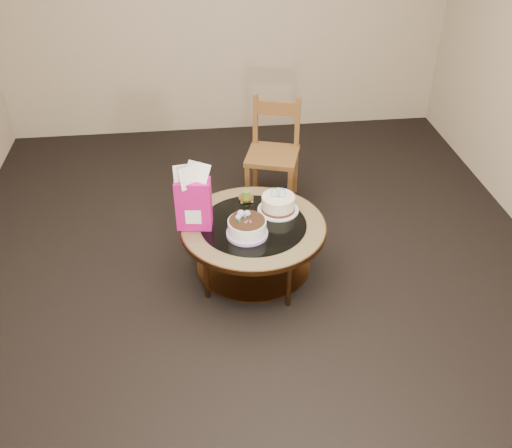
{
  "coord_description": "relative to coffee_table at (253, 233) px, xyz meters",
  "views": [
    {
      "loc": [
        -0.36,
        -3.2,
        2.73
      ],
      "look_at": [
        0.02,
        0.02,
        0.44
      ],
      "focal_mm": 40.0,
      "sensor_mm": 36.0,
      "label": 1
    }
  ],
  "objects": [
    {
      "name": "ground",
      "position": [
        -0.0,
        0.0,
        -0.38
      ],
      "size": [
        5.0,
        5.0,
        0.0
      ],
      "primitive_type": "plane",
      "color": "black",
      "rests_on": "ground"
    },
    {
      "name": "room_walls",
      "position": [
        -0.0,
        0.0,
        1.16
      ],
      "size": [
        4.52,
        5.02,
        2.61
      ],
      "color": "tan",
      "rests_on": "ground"
    },
    {
      "name": "coffee_table",
      "position": [
        0.0,
        0.0,
        0.0
      ],
      "size": [
        1.02,
        1.02,
        0.46
      ],
      "color": "brown",
      "rests_on": "ground"
    },
    {
      "name": "decorated_cake",
      "position": [
        -0.06,
        -0.12,
        0.13
      ],
      "size": [
        0.28,
        0.28,
        0.16
      ],
      "rotation": [
        0.0,
        0.0,
        -0.42
      ],
      "color": "#BB9DDE",
      "rests_on": "coffee_table"
    },
    {
      "name": "cream_cake",
      "position": [
        0.19,
        0.14,
        0.14
      ],
      "size": [
        0.29,
        0.29,
        0.19
      ],
      "rotation": [
        0.0,
        0.0,
        -0.21
      ],
      "color": "white",
      "rests_on": "coffee_table"
    },
    {
      "name": "gift_bag",
      "position": [
        -0.4,
        0.02,
        0.31
      ],
      "size": [
        0.25,
        0.2,
        0.47
      ],
      "rotation": [
        0.0,
        0.0,
        -0.14
      ],
      "color": "#CB1381",
      "rests_on": "coffee_table"
    },
    {
      "name": "pillar_candle",
      "position": [
        -0.02,
        0.31,
        0.11
      ],
      "size": [
        0.11,
        0.11,
        0.08
      ],
      "rotation": [
        0.0,
        0.0,
        0.05
      ],
      "color": "#D4C057",
      "rests_on": "coffee_table"
    },
    {
      "name": "dining_chair",
      "position": [
        0.28,
        1.02,
        0.08
      ],
      "size": [
        0.52,
        0.52,
        0.9
      ],
      "rotation": [
        0.0,
        0.0,
        -0.3
      ],
      "color": "brown",
      "rests_on": "ground"
    }
  ]
}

